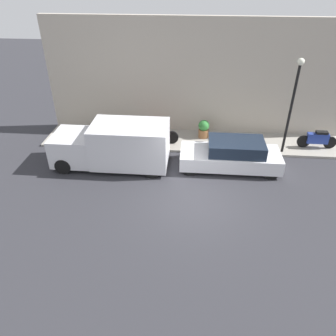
# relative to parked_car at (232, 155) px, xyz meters

# --- Properties ---
(ground_plane) EXTENTS (60.00, 60.00, 0.00)m
(ground_plane) POSITION_rel_parked_car_xyz_m (-2.54, 1.68, -0.65)
(ground_plane) COLOR #2D2D33
(sidewalk) EXTENTS (2.35, 15.31, 0.11)m
(sidewalk) POSITION_rel_parked_car_xyz_m (2.35, 1.68, -0.60)
(sidewalk) COLOR gray
(sidewalk) RESTS_ON ground_plane
(building_facade) EXTENTS (0.30, 15.31, 5.81)m
(building_facade) POSITION_rel_parked_car_xyz_m (3.67, 1.68, 2.25)
(building_facade) COLOR #B2A899
(building_facade) RESTS_ON ground_plane
(parked_car) EXTENTS (1.74, 4.37, 1.36)m
(parked_car) POSITION_rel_parked_car_xyz_m (0.00, 0.00, 0.00)
(parked_car) COLOR silver
(parked_car) RESTS_ON ground_plane
(delivery_van) EXTENTS (2.04, 5.09, 2.01)m
(delivery_van) POSITION_rel_parked_car_xyz_m (-0.20, 5.24, 0.37)
(delivery_van) COLOR silver
(delivery_van) RESTS_ON ground_plane
(motorcycle_black) EXTENTS (0.30, 1.78, 0.73)m
(motorcycle_black) POSITION_rel_parked_car_xyz_m (1.58, 7.27, -0.15)
(motorcycle_black) COLOR black
(motorcycle_black) RESTS_ON sidewalk
(motorcycle_blue) EXTENTS (0.30, 1.87, 0.88)m
(motorcycle_blue) POSITION_rel_parked_car_xyz_m (2.07, -4.31, -0.07)
(motorcycle_blue) COLOR navy
(motorcycle_blue) RESTS_ON sidewalk
(scooter_silver) EXTENTS (0.30, 1.79, 0.78)m
(scooter_silver) POSITION_rel_parked_car_xyz_m (2.01, 5.58, -0.11)
(scooter_silver) COLOR #B7B7BF
(scooter_silver) RESTS_ON sidewalk
(motorcycle_red) EXTENTS (0.30, 2.15, 0.77)m
(motorcycle_red) POSITION_rel_parked_car_xyz_m (1.90, 3.51, -0.11)
(motorcycle_red) COLOR #B21E1E
(motorcycle_red) RESTS_ON sidewalk
(streetlamp) EXTENTS (0.31, 0.31, 4.41)m
(streetlamp) POSITION_rel_parked_car_xyz_m (1.53, -2.58, 2.25)
(streetlamp) COLOR black
(streetlamp) RESTS_ON sidewalk
(potted_plant) EXTENTS (0.56, 0.56, 0.93)m
(potted_plant) POSITION_rel_parked_car_xyz_m (2.74, 1.21, -0.06)
(potted_plant) COLOR brown
(potted_plant) RESTS_ON sidewalk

